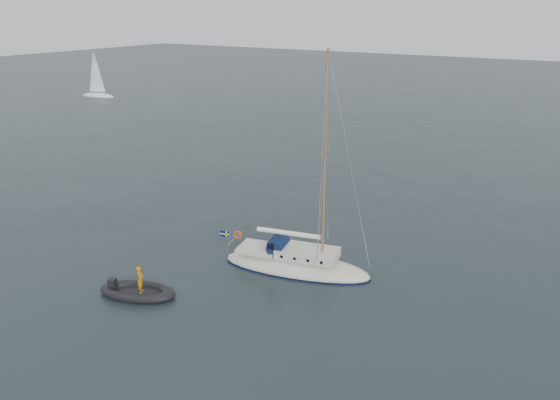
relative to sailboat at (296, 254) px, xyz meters
The scene contains 5 objects.
ground 2.03m from the sailboat, 62.58° to the right, with size 300.00×300.00×0.00m, color black.
sailboat is the anchor object (origin of this frame).
dinghy 1.75m from the sailboat, 158.84° to the left, with size 2.67×1.20×0.38m.
rib 9.15m from the sailboat, 128.70° to the right, with size 4.26×1.94×1.76m.
distant_yacht_a 72.59m from the sailboat, 148.03° to the left, with size 6.42×3.43×8.51m.
Camera 1 is at (13.56, -23.50, 14.66)m, focal length 35.00 mm.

